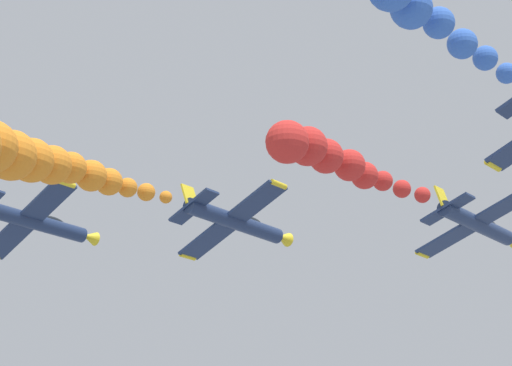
{
  "coord_description": "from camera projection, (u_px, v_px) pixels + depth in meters",
  "views": [
    {
      "loc": [
        34.86,
        -38.79,
        65.32
      ],
      "look_at": [
        0.0,
        0.0,
        85.33
      ],
      "focal_mm": 63.32,
      "sensor_mm": 36.0,
      "label": 1
    }
  ],
  "objects": [
    {
      "name": "airplane_lead",
      "position": [
        478.0,
        224.0,
        63.4
      ],
      "size": [
        9.24,
        10.35,
        3.38
      ],
      "rotation": [
        0.0,
        -0.3,
        0.0
      ],
      "color": "navy"
    },
    {
      "name": "airplane_left_inner",
      "position": [
        237.0,
        222.0,
        62.63
      ],
      "size": [
        9.05,
        10.35,
        3.76
      ],
      "rotation": [
        0.0,
        -0.37,
        0.0
      ],
      "color": "navy"
    },
    {
      "name": "smoke_trail_lead",
      "position": [
        330.0,
        158.0,
        48.99
      ],
      "size": [
        3.9,
        17.78,
        3.77
      ],
      "color": "red"
    },
    {
      "name": "smoke_trail_left_inner",
      "position": [
        8.0,
        154.0,
        44.9
      ],
      "size": [
        7.94,
        20.46,
        5.6
      ],
      "color": "orange"
    },
    {
      "name": "airplane_left_outer",
      "position": [
        34.0,
        221.0,
        63.9
      ],
      "size": [
        8.98,
        10.35,
        3.96
      ],
      "rotation": [
        0.0,
        -0.39,
        0.0
      ],
      "color": "navy"
    }
  ]
}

